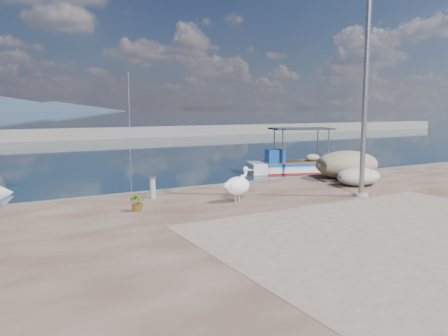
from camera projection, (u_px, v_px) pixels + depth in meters
ground at (293, 232)px, 11.84m from camera, size 1400.00×1400.00×0.00m
quay_patch at (414, 236)px, 9.67m from camera, size 9.00×7.00×0.01m
breakwater at (56, 135)px, 46.26m from camera, size 120.00×2.20×7.50m
boat_right at (299, 168)px, 23.09m from camera, size 5.94×3.55×2.71m
pelican at (238, 185)px, 13.23m from camera, size 1.09×0.50×1.07m
lamp_post at (365, 93)px, 13.70m from camera, size 0.44×0.96×7.00m
bollard_near at (153, 186)px, 13.77m from camera, size 0.23×0.23×0.70m
potted_plant at (138, 201)px, 12.07m from camera, size 0.48×0.42×0.53m
net_pile_d at (358, 177)px, 16.11m from camera, size 1.75×1.32×0.66m
net_pile_c at (347, 164)px, 17.82m from camera, size 2.85×2.03×1.12m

